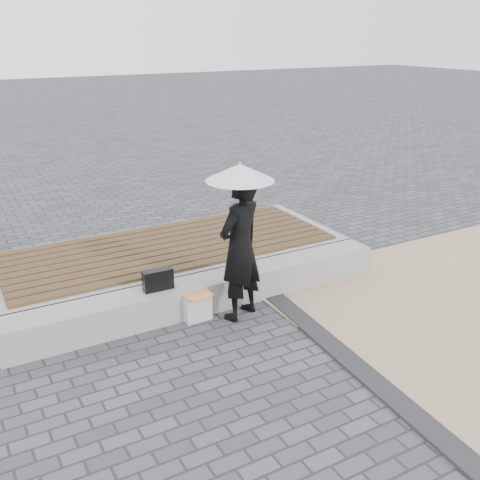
% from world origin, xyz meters
% --- Properties ---
extents(ground, '(80.00, 80.00, 0.00)m').
position_xyz_m(ground, '(0.00, 0.00, 0.00)').
color(ground, '#4D4C52').
rests_on(ground, ground).
extents(edging_band, '(0.61, 5.20, 0.04)m').
position_xyz_m(edging_band, '(0.75, -0.50, 0.02)').
color(edging_band, '#2A2A2C').
rests_on(edging_band, ground).
extents(seating_ledge, '(5.00, 0.45, 0.40)m').
position_xyz_m(seating_ledge, '(0.00, 1.60, 0.20)').
color(seating_ledge, gray).
rests_on(seating_ledge, ground).
extents(timber_platform, '(5.00, 2.00, 0.40)m').
position_xyz_m(timber_platform, '(0.00, 2.80, 0.20)').
color(timber_platform, '#A4A49E').
rests_on(timber_platform, ground).
extents(timber_decking, '(4.60, 1.80, 0.04)m').
position_xyz_m(timber_decking, '(0.00, 2.80, 0.42)').
color(timber_decking, brown).
rests_on(timber_decking, timber_platform).
extents(woman, '(0.78, 0.66, 1.81)m').
position_xyz_m(woman, '(0.25, 1.19, 0.90)').
color(woman, black).
rests_on(woman, ground).
extents(parasol, '(0.79, 0.79, 1.01)m').
position_xyz_m(parasol, '(0.25, 1.19, 1.82)').
color(parasol, '#AAAAAE').
rests_on(parasol, ground).
extents(handbag, '(0.37, 0.14, 0.26)m').
position_xyz_m(handbag, '(-0.65, 1.59, 0.53)').
color(handbag, black).
rests_on(handbag, seating_ledge).
extents(canvas_tote, '(0.34, 0.15, 0.35)m').
position_xyz_m(canvas_tote, '(-0.25, 1.34, 0.17)').
color(canvas_tote, silver).
rests_on(canvas_tote, ground).
extents(magazine, '(0.34, 0.28, 0.01)m').
position_xyz_m(magazine, '(-0.25, 1.29, 0.35)').
color(magazine, '#FE283B').
rests_on(magazine, canvas_tote).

